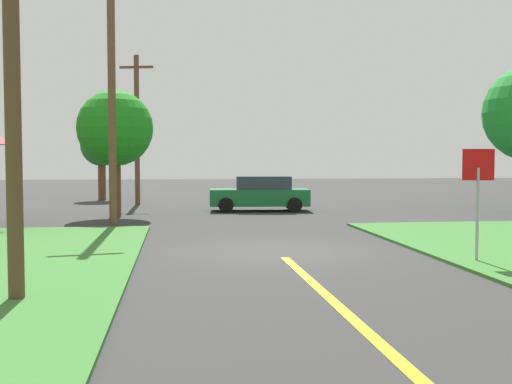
{
  "coord_description": "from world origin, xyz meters",
  "views": [
    {
      "loc": [
        -2.59,
        -15.53,
        2.38
      ],
      "look_at": [
        -0.27,
        2.35,
        1.43
      ],
      "focal_mm": 43.01,
      "sensor_mm": 36.0,
      "label": 1
    }
  ],
  "objects_px": {
    "oak_tree_left": "(102,146)",
    "pine_tree_center": "(115,129)",
    "utility_pole_mid": "(112,91)",
    "stop_sign": "(478,184)",
    "car_approaching_junction": "(260,194)",
    "utility_pole_near": "(11,44)",
    "utility_pole_far": "(137,127)"
  },
  "relations": [
    {
      "from": "oak_tree_left",
      "to": "pine_tree_center",
      "type": "height_order",
      "value": "pine_tree_center"
    },
    {
      "from": "utility_pole_mid",
      "to": "oak_tree_left",
      "type": "distance_m",
      "value": 15.52
    },
    {
      "from": "stop_sign",
      "to": "car_approaching_junction",
      "type": "height_order",
      "value": "stop_sign"
    },
    {
      "from": "car_approaching_junction",
      "to": "utility_pole_mid",
      "type": "bearing_deg",
      "value": 51.38
    },
    {
      "from": "utility_pole_near",
      "to": "oak_tree_left",
      "type": "distance_m",
      "value": 26.63
    },
    {
      "from": "car_approaching_junction",
      "to": "oak_tree_left",
      "type": "relative_size",
      "value": 1.05
    },
    {
      "from": "car_approaching_junction",
      "to": "utility_pole_near",
      "type": "bearing_deg",
      "value": 74.82
    },
    {
      "from": "car_approaching_junction",
      "to": "utility_pole_mid",
      "type": "distance_m",
      "value": 9.63
    },
    {
      "from": "stop_sign",
      "to": "car_approaching_junction",
      "type": "distance_m",
      "value": 15.28
    },
    {
      "from": "utility_pole_near",
      "to": "utility_pole_far",
      "type": "bearing_deg",
      "value": 88.51
    },
    {
      "from": "stop_sign",
      "to": "utility_pole_near",
      "type": "height_order",
      "value": "utility_pole_near"
    },
    {
      "from": "stop_sign",
      "to": "oak_tree_left",
      "type": "height_order",
      "value": "oak_tree_left"
    },
    {
      "from": "stop_sign",
      "to": "pine_tree_center",
      "type": "relative_size",
      "value": 0.5
    },
    {
      "from": "utility_pole_mid",
      "to": "car_approaching_junction",
      "type": "bearing_deg",
      "value": 46.26
    },
    {
      "from": "pine_tree_center",
      "to": "utility_pole_near",
      "type": "bearing_deg",
      "value": -90.48
    },
    {
      "from": "oak_tree_left",
      "to": "stop_sign",
      "type": "bearing_deg",
      "value": -64.9
    },
    {
      "from": "stop_sign",
      "to": "utility_pole_mid",
      "type": "xyz_separation_m",
      "value": [
        -9.02,
        8.62,
        2.94
      ]
    },
    {
      "from": "utility_pole_mid",
      "to": "stop_sign",
      "type": "bearing_deg",
      "value": -43.72
    },
    {
      "from": "utility_pole_near",
      "to": "pine_tree_center",
      "type": "distance_m",
      "value": 15.53
    },
    {
      "from": "car_approaching_junction",
      "to": "oak_tree_left",
      "type": "height_order",
      "value": "oak_tree_left"
    },
    {
      "from": "utility_pole_far",
      "to": "utility_pole_near",
      "type": "bearing_deg",
      "value": -91.49
    },
    {
      "from": "stop_sign",
      "to": "utility_pole_near",
      "type": "relative_size",
      "value": 0.32
    },
    {
      "from": "stop_sign",
      "to": "utility_pole_mid",
      "type": "bearing_deg",
      "value": -33.41
    },
    {
      "from": "utility_pole_near",
      "to": "oak_tree_left",
      "type": "relative_size",
      "value": 1.84
    },
    {
      "from": "utility_pole_mid",
      "to": "oak_tree_left",
      "type": "bearing_deg",
      "value": 98.12
    },
    {
      "from": "utility_pole_near",
      "to": "utility_pole_far",
      "type": "relative_size",
      "value": 1.04
    },
    {
      "from": "utility_pole_mid",
      "to": "pine_tree_center",
      "type": "relative_size",
      "value": 1.76
    },
    {
      "from": "car_approaching_junction",
      "to": "utility_pole_near",
      "type": "height_order",
      "value": "utility_pole_near"
    },
    {
      "from": "utility_pole_far",
      "to": "oak_tree_left",
      "type": "xyz_separation_m",
      "value": [
        -2.32,
        4.02,
        -0.91
      ]
    },
    {
      "from": "utility_pole_mid",
      "to": "pine_tree_center",
      "type": "distance_m",
      "value": 4.4
    },
    {
      "from": "car_approaching_junction",
      "to": "utility_pole_far",
      "type": "xyz_separation_m",
      "value": [
        -5.93,
        4.93,
        3.28
      ]
    },
    {
      "from": "utility_pole_near",
      "to": "utility_pole_mid",
      "type": "distance_m",
      "value": 11.29
    }
  ]
}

